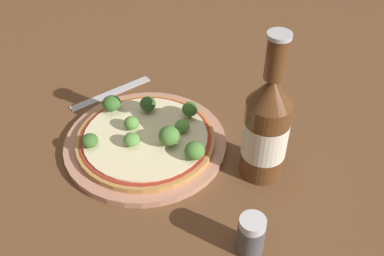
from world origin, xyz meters
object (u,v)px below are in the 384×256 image
Objects in this scene: fork at (111,93)px; pizza at (148,138)px; pepper_shaker at (251,235)px; beer_bottle at (266,127)px.

pizza is at bearing -97.39° from fork.
pizza is 0.26m from pepper_shaker.
beer_bottle is 1.45× the size of fork.
pepper_shaker reaches higher than fork.
pizza is 0.21m from beer_bottle.
pepper_shaker reaches higher than pizza.
pizza is 0.94× the size of beer_bottle.
fork is at bearing -171.05° from pepper_shaker.
pizza reaches higher than fork.
fork is (-0.30, -0.16, -0.09)m from beer_bottle.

